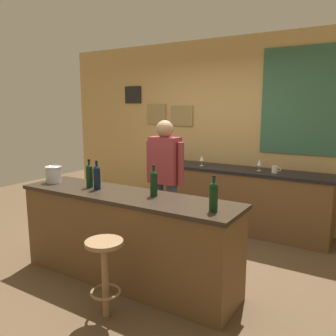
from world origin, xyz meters
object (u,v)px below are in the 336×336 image
Objects in this scene: wine_bottle_b at (97,177)px; wine_glass_a at (174,156)px; bar_stool at (105,266)px; coffee_mug at (275,169)px; wine_glass_c at (259,163)px; ice_bucket at (53,174)px; wine_bottle_a at (89,175)px; wine_bottle_c at (154,182)px; wine_glass_b at (202,159)px; bartender at (165,177)px; wine_bottle_d at (214,195)px.

wine_glass_a is at bearing 97.81° from wine_bottle_b.
bar_stool is 5.44× the size of coffee_mug.
bar_stool is 2.73m from wine_glass_c.
ice_bucket is (-1.27, 0.57, 0.56)m from bar_stool.
bar_stool is at bearing -39.51° from wine_bottle_a.
wine_bottle_c is 1.97× the size of wine_glass_a.
wine_bottle_b is 1.97× the size of wine_glass_b.
bar_stool is 1.50m from ice_bucket.
bar_stool is 0.90m from wine_bottle_c.
wine_bottle_a reaches higher than wine_glass_c.
bartender is 5.29× the size of wine_bottle_d.
wine_glass_a is 1.24× the size of coffee_mug.
bartender is 0.94m from wine_bottle_a.
wine_bottle_d is 1.97× the size of wine_glass_c.
ice_bucket is (-0.95, -0.87, 0.08)m from bartender.
ice_bucket is (-1.31, -0.10, -0.04)m from wine_bottle_c.
wine_bottle_a reaches higher than wine_glass_a.
wine_bottle_c and wine_bottle_d have the same top height.
wine_glass_a is at bearing -179.99° from wine_glass_c.
bartender is 5.29× the size of wine_bottle_c.
ice_bucket is at bearing -100.33° from wine_glass_a.
wine_glass_a is at bearing 108.79° from bar_stool.
wine_bottle_a is at bearing -121.48° from wine_glass_c.
wine_glass_c is at bearing 55.95° from bartender.
bartender reaches higher than wine_glass_b.
wine_glass_a is (-0.58, 1.18, 0.07)m from bartender.
wine_bottle_a is 2.02m from wine_glass_a.
wine_bottle_b and wine_bottle_c have the same top height.
wine_bottle_a is at bearing -175.74° from wine_bottle_c.
wine_bottle_d is at bearing 34.80° from bar_stool.
ice_bucket is 1.50× the size of coffee_mug.
wine_bottle_c is 2.17m from wine_glass_a.
wine_bottle_a is at bearing 4.75° from ice_bucket.
wine_bottle_b is 1.97× the size of wine_glass_c.
wine_glass_b is (0.52, -0.05, 0.00)m from wine_glass_a.
wine_glass_c is (0.80, 1.18, 0.07)m from bartender.
bartender is at bearing 70.70° from wine_bottle_b.
wine_glass_a reaches higher than bar_stool.
wine_bottle_c is 1.63× the size of ice_bucket.
bar_stool is at bearing -43.83° from wine_bottle_b.
wine_glass_b is at bearing 83.11° from wine_bottle_b.
coffee_mug is (0.66, 1.92, -0.11)m from wine_bottle_c.
ice_bucket is at bearing -114.02° from wine_glass_b.
bar_stool is at bearing -105.31° from coffee_mug.
wine_bottle_a reaches higher than ice_bucket.
wine_bottle_d is 2.67m from wine_glass_a.
wine_bottle_b and wine_bottle_d have the same top height.
wine_bottle_c is 1.32m from ice_bucket.
bartender is 0.86m from wine_bottle_c.
bartender is at bearing -86.96° from wine_glass_b.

